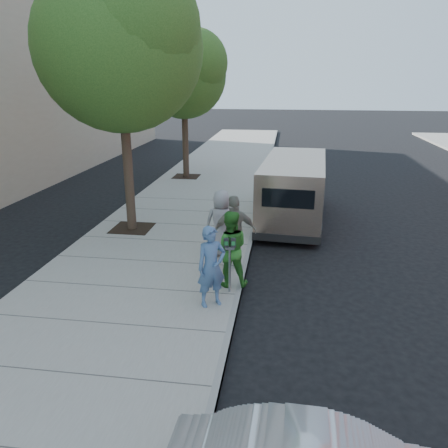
{
  "coord_description": "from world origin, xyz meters",
  "views": [
    {
      "loc": [
        2.34,
        -9.9,
        4.58
      ],
      "look_at": [
        0.87,
        0.4,
        1.1
      ],
      "focal_mm": 35.0,
      "sensor_mm": 36.0,
      "label": 1
    }
  ],
  "objects": [
    {
      "name": "curb_face",
      "position": [
        1.44,
        0.0,
        0.07
      ],
      "size": [
        0.12,
        60.0,
        0.16
      ],
      "primitive_type": "cube",
      "color": "gray",
      "rests_on": "ground"
    },
    {
      "name": "ground",
      "position": [
        0.0,
        0.0,
        0.0
      ],
      "size": [
        120.0,
        120.0,
        0.0
      ],
      "primitive_type": "plane",
      "color": "black",
      "rests_on": "ground"
    },
    {
      "name": "sidewalk",
      "position": [
        -1.0,
        0.0,
        0.07
      ],
      "size": [
        5.0,
        60.0,
        0.15
      ],
      "primitive_type": "cube",
      "color": "gray",
      "rests_on": "ground"
    },
    {
      "name": "tree_near",
      "position": [
        -2.25,
        2.4,
        5.55
      ],
      "size": [
        4.62,
        4.6,
        7.53
      ],
      "color": "black",
      "rests_on": "sidewalk"
    },
    {
      "name": "person_striped_polo",
      "position": [
        1.2,
        -0.12,
        1.07
      ],
      "size": [
        1.16,
        0.76,
        1.83
      ],
      "primitive_type": "imported",
      "rotation": [
        0.0,
        0.0,
        3.46
      ],
      "color": "gray",
      "rests_on": "sidewalk"
    },
    {
      "name": "person_gray_shirt",
      "position": [
        0.77,
        0.67,
        1.03
      ],
      "size": [
        0.91,
        0.64,
        1.75
      ],
      "primitive_type": "imported",
      "rotation": [
        0.0,
        0.0,
        3.24
      ],
      "color": "gray",
      "rests_on": "sidewalk"
    },
    {
      "name": "van",
      "position": [
        2.65,
        4.35,
        1.11
      ],
      "size": [
        2.28,
        5.77,
        2.1
      ],
      "rotation": [
        0.0,
        0.0,
        -0.07
      ],
      "color": "tan",
      "rests_on": "ground"
    },
    {
      "name": "person_green_shirt",
      "position": [
        1.2,
        -1.04,
        1.02
      ],
      "size": [
        0.94,
        0.78,
        1.73
      ],
      "primitive_type": "imported",
      "rotation": [
        0.0,
        0.0,
        3.31
      ],
      "color": "#2F802A",
      "rests_on": "sidewalk"
    },
    {
      "name": "parking_meter",
      "position": [
        1.25,
        -1.39,
        1.05
      ],
      "size": [
        0.27,
        0.12,
        1.24
      ],
      "rotation": [
        0.0,
        0.0,
        0.14
      ],
      "color": "gray",
      "rests_on": "sidewalk"
    },
    {
      "name": "person_officer",
      "position": [
        0.96,
        -2.0,
        0.99
      ],
      "size": [
        0.74,
        0.67,
        1.69
      ],
      "primitive_type": "imported",
      "rotation": [
        0.0,
        0.0,
        0.58
      ],
      "color": "#486B9A",
      "rests_on": "sidewalk"
    },
    {
      "name": "tree_far",
      "position": [
        -2.25,
        10.0,
        4.88
      ],
      "size": [
        3.92,
        3.8,
        6.49
      ],
      "color": "black",
      "rests_on": "sidewalk"
    }
  ]
}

